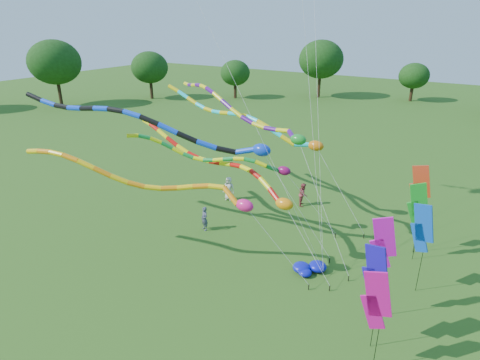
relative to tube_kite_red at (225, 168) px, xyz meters
The scene contains 18 objects.
ground 7.75m from the tube_kite_red, 50.17° to the right, with size 160.00×160.00×0.00m, color #225015.
tree_ring 5.61m from the tube_kite_red, 37.48° to the right, with size 116.45×119.53×9.61m.
tube_kite_red is the anchor object (origin of this frame).
tube_kite_orange 4.65m from the tube_kite_red, 99.37° to the right, with size 13.93×4.57×6.78m.
tube_kite_purple 3.63m from the tube_kite_red, 95.71° to the left, with size 14.80×6.00×8.93m.
tube_kite_blue 4.27m from the tube_kite_red, 140.12° to the right, with size 17.75×4.46×8.78m.
tube_kite_cyan 5.15m from the tube_kite_red, 103.45° to the left, with size 16.23×2.22×8.08m.
tube_kite_green 0.61m from the tube_kite_red, 111.39° to the left, with size 11.22×5.19×6.58m.
banner_pole_blue_b 10.71m from the tube_kite_red, ahead, with size 1.14×0.39×4.59m.
banner_pole_magenta_b 11.59m from the tube_kite_red, 28.51° to the right, with size 1.16×0.25×4.28m.
banner_pole_blue_a 10.75m from the tube_kite_red, 24.22° to the right, with size 1.14×0.37×4.61m.
banner_pole_magenta_a 9.92m from the tube_kite_red, 15.08° to the right, with size 1.11×0.50×4.96m.
banner_pole_red 10.63m from the tube_kite_red, 21.44° to the left, with size 1.16×0.16×5.25m.
banner_pole_green 10.52m from the tube_kite_red, 16.99° to the left, with size 1.09×0.55×4.56m.
blue_nylon_heap 6.98m from the tube_kite_red, ahead, with size 1.37×1.19×0.58m.
person_a 6.17m from the tube_kite_red, 121.68° to the left, with size 0.85×0.55×1.73m, color beige.
person_b 3.88m from the tube_kite_red, behind, with size 0.57×0.37×1.55m, color #42465D.
person_c 7.60m from the tube_kite_red, 70.09° to the left, with size 0.80×0.62×1.65m, color #95363C.
Camera 1 is at (8.02, -12.94, 12.35)m, focal length 30.00 mm.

